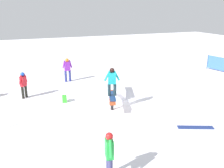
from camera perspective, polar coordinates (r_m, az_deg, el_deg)
The scene contains 10 objects.
ground_plane at distance 11.97m, azimuth -0.00°, elevation -5.88°, with size 60.00×60.00×0.00m, color white.
rail_feature at distance 11.75m, azimuth -0.00°, elevation -3.32°, with size 1.91×0.93×0.68m.
snow_kicker_ramp at distance 13.87m, azimuth -0.28°, elevation -1.46°, with size 1.80×1.50×0.51m, color white.
main_rider_on_rail at distance 11.50m, azimuth -0.00°, elevation 0.36°, with size 1.44×0.73×1.36m.
bystander_purple at distance 16.44m, azimuth -10.16°, elevation 3.48°, with size 0.22×0.65×1.54m.
bystander_red at distance 14.04m, azimuth -19.58°, elevation 0.08°, with size 0.53×0.48×1.42m.
bystander_green at distance 7.19m, azimuth -0.62°, elevation -15.51°, with size 0.64×0.26×1.44m.
loose_snowboard_white at distance 11.49m, azimuth -19.32°, elevation -7.88°, with size 1.46×0.28×0.02m, color silver.
loose_snowboard_navy at distance 10.83m, azimuth 18.54°, elevation -9.38°, with size 1.44×0.28×0.02m, color navy.
backpack_on_snow at distance 13.07m, azimuth -10.81°, elevation -3.36°, with size 0.30×0.22×0.34m, color green.
Camera 1 is at (10.21, -4.11, 4.70)m, focal length 40.00 mm.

